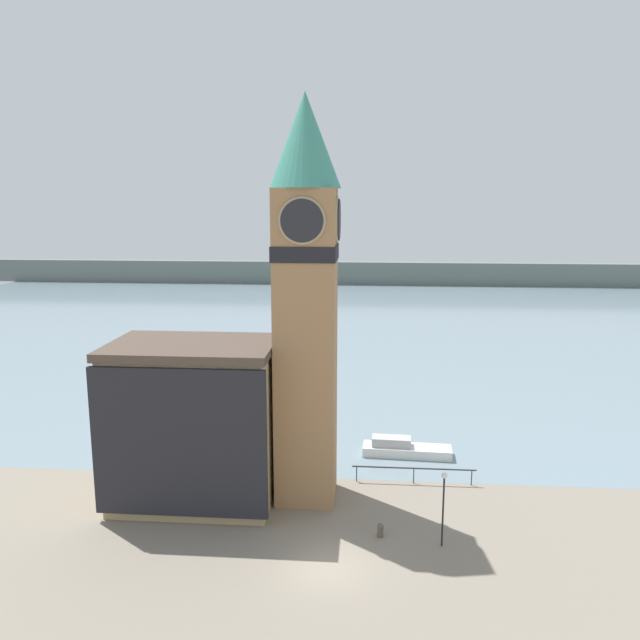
% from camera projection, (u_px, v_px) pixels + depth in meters
% --- Properties ---
extents(ground_plane, '(160.00, 160.00, 0.00)m').
position_uv_depth(ground_plane, '(327.00, 567.00, 31.67)').
color(ground_plane, gray).
extents(water, '(160.00, 120.00, 0.00)m').
position_uv_depth(water, '(357.00, 316.00, 100.46)').
color(water, gray).
rests_on(water, ground_plane).
extents(far_shoreline, '(180.00, 3.00, 5.00)m').
position_uv_depth(far_shoreline, '(361.00, 273.00, 139.15)').
color(far_shoreline, slate).
rests_on(far_shoreline, water).
extents(pier_railing, '(8.10, 0.08, 1.09)m').
position_uv_depth(pier_railing, '(414.00, 470.00, 40.89)').
color(pier_railing, '#333338').
rests_on(pier_railing, ground_plane).
extents(clock_tower, '(4.12, 4.12, 24.35)m').
position_uv_depth(clock_tower, '(306.00, 293.00, 36.86)').
color(clock_tower, '#9E754C').
rests_on(clock_tower, ground_plane).
extents(pier_building, '(10.02, 6.72, 9.96)m').
position_uv_depth(pier_building, '(194.00, 423.00, 37.98)').
color(pier_building, tan).
rests_on(pier_building, ground_plane).
extents(boat_near, '(6.49, 2.07, 1.35)m').
position_uv_depth(boat_near, '(403.00, 449.00, 45.50)').
color(boat_near, silver).
rests_on(boat_near, water).
extents(mooring_bollard_near, '(0.35, 0.35, 0.80)m').
position_uv_depth(mooring_bollard_near, '(380.00, 530.00, 34.44)').
color(mooring_bollard_near, brown).
rests_on(mooring_bollard_near, ground_plane).
extents(lamp_post, '(0.32, 0.32, 4.21)m').
position_uv_depth(lamp_post, '(444.00, 495.00, 33.08)').
color(lamp_post, black).
rests_on(lamp_post, ground_plane).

